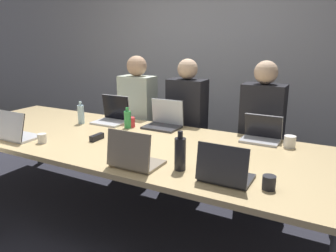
{
  "coord_description": "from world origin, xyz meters",
  "views": [
    {
      "loc": [
        1.66,
        -2.25,
        1.6
      ],
      "look_at": [
        0.38,
        0.1,
        0.87
      ],
      "focal_mm": 35.0,
      "sensor_mm": 36.0,
      "label": 1
    }
  ],
  "objects_px": {
    "laptop_far_midleft": "(113,115)",
    "laptop_near_left": "(16,131)",
    "person_far_center": "(187,125)",
    "cup_near_right": "(269,183)",
    "bottle_near_midright": "(180,153)",
    "laptop_far_right": "(261,133)",
    "laptop_far_center": "(165,119)",
    "stapler": "(97,137)",
    "cup_far_midleft": "(131,122)",
    "bottle_far_midleft": "(81,114)",
    "laptop_near_right": "(224,171)",
    "laptop_near_midright": "(133,157)",
    "cup_far_right": "(290,142)",
    "cup_near_left": "(42,138)",
    "person_far_midleft": "(138,118)",
    "bottle_far_center": "(128,119)",
    "person_far_right": "(261,135)"
  },
  "relations": [
    {
      "from": "person_far_center",
      "to": "bottle_far_center",
      "type": "xyz_separation_m",
      "value": [
        -0.4,
        -0.54,
        0.14
      ]
    },
    {
      "from": "laptop_near_midright",
      "to": "person_far_center",
      "type": "xyz_separation_m",
      "value": [
        -0.24,
        1.37,
        -0.13
      ]
    },
    {
      "from": "cup_far_right",
      "to": "person_far_right",
      "type": "bearing_deg",
      "value": 128.15
    },
    {
      "from": "laptop_far_midleft",
      "to": "laptop_near_left",
      "type": "distance_m",
      "value": 0.98
    },
    {
      "from": "person_far_right",
      "to": "laptop_near_right",
      "type": "bearing_deg",
      "value": -86.98
    },
    {
      "from": "laptop_far_midleft",
      "to": "laptop_far_right",
      "type": "height_order",
      "value": "laptop_far_midleft"
    },
    {
      "from": "cup_far_midleft",
      "to": "laptop_near_midright",
      "type": "distance_m",
      "value": 1.07
    },
    {
      "from": "person_far_center",
      "to": "cup_near_right",
      "type": "height_order",
      "value": "person_far_center"
    },
    {
      "from": "laptop_near_right",
      "to": "laptop_far_center",
      "type": "bearing_deg",
      "value": -45.17
    },
    {
      "from": "laptop_far_midleft",
      "to": "cup_near_left",
      "type": "relative_size",
      "value": 4.17
    },
    {
      "from": "laptop_far_midleft",
      "to": "laptop_far_right",
      "type": "relative_size",
      "value": 1.03
    },
    {
      "from": "cup_near_left",
      "to": "cup_far_midleft",
      "type": "bearing_deg",
      "value": 64.82
    },
    {
      "from": "bottle_near_midright",
      "to": "stapler",
      "type": "bearing_deg",
      "value": 165.17
    },
    {
      "from": "laptop_far_center",
      "to": "laptop_near_right",
      "type": "relative_size",
      "value": 1.1
    },
    {
      "from": "laptop_near_left",
      "to": "cup_near_left",
      "type": "distance_m",
      "value": 0.28
    },
    {
      "from": "laptop_far_midleft",
      "to": "cup_far_midleft",
      "type": "xyz_separation_m",
      "value": [
        0.28,
        -0.07,
        -0.03
      ]
    },
    {
      "from": "cup_far_midleft",
      "to": "stapler",
      "type": "xyz_separation_m",
      "value": [
        -0.01,
        -0.5,
        -0.02
      ]
    },
    {
      "from": "person_far_center",
      "to": "cup_near_right",
      "type": "relative_size",
      "value": 16.36
    },
    {
      "from": "laptop_far_right",
      "to": "laptop_far_center",
      "type": "height_order",
      "value": "laptop_far_center"
    },
    {
      "from": "bottle_far_midleft",
      "to": "laptop_far_center",
      "type": "xyz_separation_m",
      "value": [
        0.84,
        0.3,
        -0.02
      ]
    },
    {
      "from": "cup_near_right",
      "to": "person_far_center",
      "type": "bearing_deg",
      "value": 131.94
    },
    {
      "from": "laptop_near_midright",
      "to": "cup_near_left",
      "type": "xyz_separation_m",
      "value": [
        -1.0,
        0.08,
        -0.04
      ]
    },
    {
      "from": "stapler",
      "to": "laptop_near_left",
      "type": "bearing_deg",
      "value": -152.44
    },
    {
      "from": "bottle_far_center",
      "to": "cup_near_left",
      "type": "xyz_separation_m",
      "value": [
        -0.36,
        -0.75,
        -0.05
      ]
    },
    {
      "from": "bottle_near_midright",
      "to": "laptop_far_right",
      "type": "height_order",
      "value": "bottle_near_midright"
    },
    {
      "from": "bottle_far_center",
      "to": "laptop_near_right",
      "type": "xyz_separation_m",
      "value": [
        1.27,
        -0.76,
        -0.02
      ]
    },
    {
      "from": "stapler",
      "to": "laptop_far_right",
      "type": "bearing_deg",
      "value": 27.62
    },
    {
      "from": "cup_far_midleft",
      "to": "bottle_far_midleft",
      "type": "bearing_deg",
      "value": -166.35
    },
    {
      "from": "bottle_near_midright",
      "to": "person_far_center",
      "type": "height_order",
      "value": "person_far_center"
    },
    {
      "from": "laptop_far_midleft",
      "to": "laptop_far_right",
      "type": "bearing_deg",
      "value": 3.56
    },
    {
      "from": "person_far_midleft",
      "to": "stapler",
      "type": "xyz_separation_m",
      "value": [
        0.23,
        -0.99,
        0.06
      ]
    },
    {
      "from": "laptop_near_right",
      "to": "stapler",
      "type": "height_order",
      "value": "laptop_near_right"
    },
    {
      "from": "person_far_right",
      "to": "bottle_far_center",
      "type": "relative_size",
      "value": 6.73
    },
    {
      "from": "laptop_near_left",
      "to": "person_far_midleft",
      "type": "bearing_deg",
      "value": -107.11
    },
    {
      "from": "laptop_far_center",
      "to": "laptop_far_right",
      "type": "bearing_deg",
      "value": 0.06
    },
    {
      "from": "bottle_far_center",
      "to": "laptop_near_right",
      "type": "height_order",
      "value": "laptop_near_right"
    },
    {
      "from": "cup_far_midleft",
      "to": "laptop_near_midright",
      "type": "bearing_deg",
      "value": -54.18
    },
    {
      "from": "cup_far_right",
      "to": "stapler",
      "type": "height_order",
      "value": "cup_far_right"
    },
    {
      "from": "cup_far_midleft",
      "to": "cup_far_right",
      "type": "height_order",
      "value": "cup_far_midleft"
    },
    {
      "from": "laptop_near_midright",
      "to": "cup_far_right",
      "type": "height_order",
      "value": "laptop_near_midright"
    },
    {
      "from": "person_far_midleft",
      "to": "laptop_near_right",
      "type": "relative_size",
      "value": 4.33
    },
    {
      "from": "person_far_center",
      "to": "bottle_far_center",
      "type": "relative_size",
      "value": 6.69
    },
    {
      "from": "laptop_far_center",
      "to": "cup_near_right",
      "type": "height_order",
      "value": "laptop_far_center"
    },
    {
      "from": "bottle_near_midright",
      "to": "laptop_far_right",
      "type": "relative_size",
      "value": 0.84
    },
    {
      "from": "bottle_far_midleft",
      "to": "laptop_near_right",
      "type": "bearing_deg",
      "value": -20.44
    },
    {
      "from": "laptop_far_midleft",
      "to": "bottle_far_midleft",
      "type": "xyz_separation_m",
      "value": [
        -0.26,
        -0.2,
        0.02
      ]
    },
    {
      "from": "laptop_far_midleft",
      "to": "stapler",
      "type": "relative_size",
      "value": 2.24
    },
    {
      "from": "bottle_near_midright",
      "to": "cup_near_left",
      "type": "relative_size",
      "value": 3.38
    },
    {
      "from": "cup_near_left",
      "to": "stapler",
      "type": "relative_size",
      "value": 0.54
    },
    {
      "from": "cup_near_left",
      "to": "laptop_near_left",
      "type": "bearing_deg",
      "value": -170.77
    }
  ]
}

